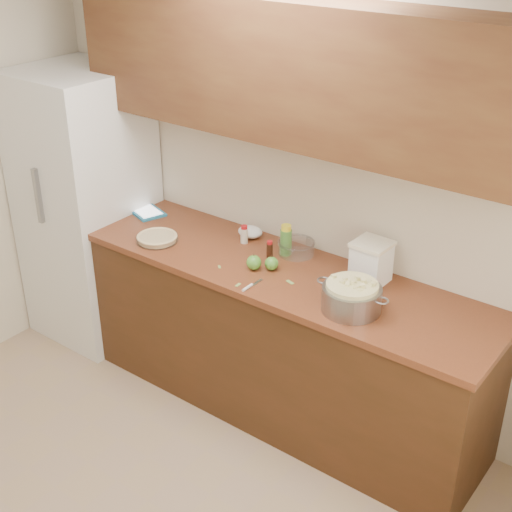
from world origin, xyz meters
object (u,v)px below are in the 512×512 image
Objects in this scene: colander at (352,297)px; tablet at (147,212)px; pie at (157,238)px; flour_canister at (371,262)px.

colander is 1.64m from tablet.
flour_canister is (1.23, 0.33, 0.10)m from pie.
tablet is at bearing -177.17° from flour_canister.
flour_canister is (-0.07, 0.31, 0.05)m from colander.
pie reaches higher than tablet.
pie is 0.42m from tablet.
pie is 1.08× the size of flour_canister.
colander is 1.72× the size of flour_canister.
colander is at bearing 0.96° from pie.
pie is at bearing -165.00° from flour_canister.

